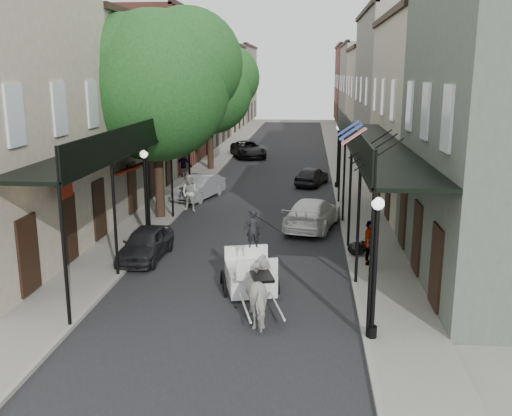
% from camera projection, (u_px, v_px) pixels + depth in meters
% --- Properties ---
extents(ground, '(140.00, 140.00, 0.00)m').
position_uv_depth(ground, '(226.00, 305.00, 17.11)').
color(ground, gray).
rests_on(ground, ground).
extents(road, '(8.00, 90.00, 0.01)m').
position_uv_depth(road, '(271.00, 182.00, 36.48)').
color(road, black).
rests_on(road, ground).
extents(sidewalk_left, '(2.20, 90.00, 0.12)m').
position_uv_depth(sidewalk_left, '(194.00, 179.00, 36.93)').
color(sidewalk_left, gray).
rests_on(sidewalk_left, ground).
extents(sidewalk_right, '(2.20, 90.00, 0.12)m').
position_uv_depth(sidewalk_right, '(350.00, 182.00, 36.02)').
color(sidewalk_right, gray).
rests_on(sidewalk_right, ground).
extents(building_row_left, '(5.00, 80.00, 10.50)m').
position_uv_depth(building_row_left, '(173.00, 92.00, 45.74)').
color(building_row_left, beige).
rests_on(building_row_left, ground).
extents(building_row_right, '(5.00, 80.00, 10.50)m').
position_uv_depth(building_row_right, '(391.00, 93.00, 44.18)').
color(building_row_right, gray).
rests_on(building_row_right, ground).
extents(gallery_left, '(2.20, 18.05, 4.88)m').
position_uv_depth(gallery_left, '(134.00, 141.00, 23.37)').
color(gallery_left, black).
rests_on(gallery_left, sidewalk_left).
extents(gallery_right, '(2.20, 18.05, 4.88)m').
position_uv_depth(gallery_right, '(370.00, 144.00, 22.50)').
color(gallery_right, black).
rests_on(gallery_right, sidewalk_right).
extents(tree_near, '(7.31, 6.80, 9.63)m').
position_uv_depth(tree_near, '(165.00, 80.00, 25.85)').
color(tree_near, '#382619').
rests_on(tree_near, sidewalk_left).
extents(tree_far, '(6.45, 6.00, 8.61)m').
position_uv_depth(tree_far, '(215.00, 87.00, 39.57)').
color(tree_far, '#382619').
rests_on(tree_far, sidewalk_left).
extents(lamppost_right_near, '(0.32, 0.32, 3.71)m').
position_uv_depth(lamppost_right_near, '(375.00, 266.00, 14.33)').
color(lamppost_right_near, black).
rests_on(lamppost_right_near, sidewalk_right).
extents(lamppost_left, '(0.32, 0.32, 3.71)m').
position_uv_depth(lamppost_left, '(146.00, 194.00, 22.82)').
color(lamppost_left, black).
rests_on(lamppost_left, sidewalk_left).
extents(lamppost_right_far, '(0.32, 0.32, 3.71)m').
position_uv_depth(lamppost_right_far, '(338.00, 155.00, 33.70)').
color(lamppost_right_far, black).
rests_on(lamppost_right_far, sidewalk_right).
extents(horse, '(1.39, 2.16, 1.69)m').
position_uv_depth(horse, '(263.00, 292.00, 15.84)').
color(horse, beige).
rests_on(horse, ground).
extents(carriage, '(2.12, 2.76, 2.82)m').
position_uv_depth(carriage, '(248.00, 255.00, 18.31)').
color(carriage, black).
rests_on(carriage, ground).
extents(pedestrian_walking, '(1.06, 0.92, 1.87)m').
position_uv_depth(pedestrian_walking, '(190.00, 193.00, 28.47)').
color(pedestrian_walking, '#B8B8AE').
rests_on(pedestrian_walking, ground).
extents(pedestrian_sidewalk_left, '(1.20, 0.77, 1.76)m').
position_uv_depth(pedestrian_sidewalk_left, '(183.00, 164.00, 37.33)').
color(pedestrian_sidewalk_left, gray).
rests_on(pedestrian_sidewalk_left, sidewalk_left).
extents(pedestrian_sidewalk_right, '(0.56, 1.00, 1.62)m').
position_uv_depth(pedestrian_sidewalk_right, '(369.00, 243.00, 20.18)').
color(pedestrian_sidewalk_right, gray).
rests_on(pedestrian_sidewalk_right, sidewalk_right).
extents(car_left_near, '(1.58, 3.61, 1.21)m').
position_uv_depth(car_left_near, '(146.00, 243.00, 21.21)').
color(car_left_near, black).
rests_on(car_left_near, ground).
extents(car_left_mid, '(2.46, 4.21, 1.31)m').
position_uv_depth(car_left_mid, '(199.00, 187.00, 31.36)').
color(car_left_mid, '#9C9CA1').
rests_on(car_left_mid, ground).
extents(car_left_far, '(3.68, 5.35, 1.36)m').
position_uv_depth(car_left_far, '(248.00, 149.00, 46.71)').
color(car_left_far, black).
rests_on(car_left_far, ground).
extents(car_right_near, '(2.91, 4.95, 1.35)m').
position_uv_depth(car_right_near, '(313.00, 213.00, 25.44)').
color(car_right_near, white).
rests_on(car_right_near, ground).
extents(car_right_far, '(2.39, 3.75, 1.19)m').
position_uv_depth(car_right_far, '(312.00, 176.00, 35.14)').
color(car_right_far, black).
rests_on(car_right_far, ground).
extents(trash_bags, '(0.86, 1.01, 0.50)m').
position_uv_depth(trash_bags, '(358.00, 248.00, 21.54)').
color(trash_bags, black).
rests_on(trash_bags, sidewalk_right).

